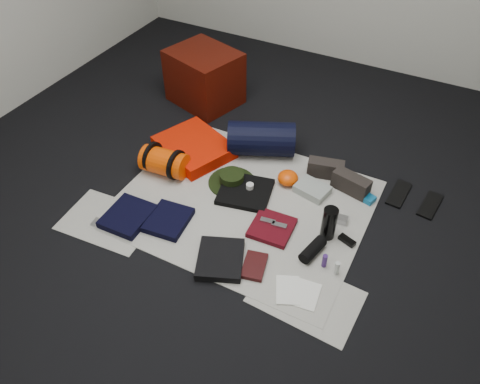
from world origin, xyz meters
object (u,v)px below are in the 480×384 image
at_px(red_cabinet, 204,77).
at_px(water_bottle, 329,223).
at_px(compact_camera, 340,219).
at_px(paperback_book, 254,266).
at_px(sleeping_pad, 194,147).
at_px(navy_duffel, 261,139).
at_px(stuff_sack, 164,162).

distance_m(red_cabinet, water_bottle, 1.78).
xyz_separation_m(compact_camera, paperback_book, (-0.32, -0.59, -0.01)).
relative_size(sleeping_pad, water_bottle, 2.31).
height_order(sleeping_pad, paperback_book, sleeping_pad).
xyz_separation_m(navy_duffel, compact_camera, (0.76, -0.41, -0.11)).
xyz_separation_m(water_bottle, compact_camera, (0.03, 0.15, -0.09)).
bearing_deg(navy_duffel, sleeping_pad, -177.53).
relative_size(water_bottle, compact_camera, 2.34).
distance_m(navy_duffel, water_bottle, 0.92).
distance_m(red_cabinet, stuff_sack, 1.00).
xyz_separation_m(sleeping_pad, stuff_sack, (-0.06, -0.29, 0.05)).
bearing_deg(compact_camera, red_cabinet, 145.75).
distance_m(water_bottle, paperback_book, 0.53).
bearing_deg(paperback_book, red_cabinet, 116.36).
xyz_separation_m(stuff_sack, paperback_book, (0.94, -0.47, -0.08)).
distance_m(red_cabinet, paperback_book, 1.86).
height_order(red_cabinet, water_bottle, red_cabinet).
height_order(stuff_sack, water_bottle, water_bottle).
height_order(compact_camera, paperback_book, compact_camera).
xyz_separation_m(sleeping_pad, compact_camera, (1.20, -0.18, -0.03)).
distance_m(sleeping_pad, compact_camera, 1.22).
bearing_deg(sleeping_pad, paperback_book, -40.93).
height_order(navy_duffel, paperback_book, navy_duffel).
distance_m(sleeping_pad, navy_duffel, 0.51).
relative_size(stuff_sack, water_bottle, 1.41).
height_order(stuff_sack, paperback_book, stuff_sack).
xyz_separation_m(stuff_sack, compact_camera, (1.26, 0.12, -0.08)).
xyz_separation_m(red_cabinet, paperback_book, (1.18, -1.43, -0.21)).
bearing_deg(paperback_book, compact_camera, 48.11).
bearing_deg(navy_duffel, red_cabinet, 124.77).
height_order(red_cabinet, stuff_sack, red_cabinet).
bearing_deg(red_cabinet, sleeping_pad, -49.05).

